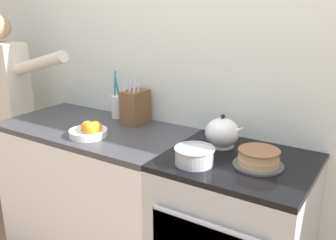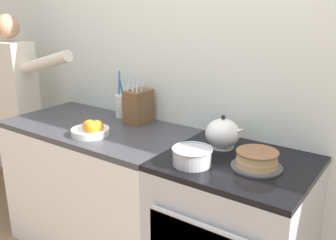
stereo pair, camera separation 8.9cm
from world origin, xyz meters
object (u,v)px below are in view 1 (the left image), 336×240
Objects in this scene: stove_range at (234,235)px; mixing_bowl at (194,156)px; person_baker at (9,101)px; tea_kettle at (223,133)px; layer_cake at (259,158)px; knife_block at (135,107)px; utensil_crock at (118,106)px; fruit_bowl at (89,131)px.

mixing_bowl is at bearing -134.91° from stove_range.
tea_kettle is at bearing 4.51° from person_baker.
layer_cake is 0.94m from knife_block.
stove_range is at bearing 0.34° from person_baker.
knife_block is at bearing 149.90° from mixing_bowl.
person_baker is at bearing 173.75° from mixing_bowl.
utensil_crock is at bearing 167.50° from knife_block.
layer_cake is 1.07× the size of tea_kettle.
person_baker reaches higher than knife_block.
person_baker is (-1.87, 0.02, 0.49)m from stove_range.
fruit_bowl is at bearing -74.65° from utensil_crock.
stove_range is 1.93m from person_baker.
mixing_bowl is (-0.16, -0.16, 0.48)m from stove_range.
utensil_crock is at bearing 171.90° from tea_kettle.
mixing_bowl is 0.63× the size of utensil_crock.
stove_range is 0.49m from layer_cake.
utensil_crock is at bearing 166.27° from layer_cake.
stove_range is at bearing 169.30° from layer_cake.
fruit_bowl is 1.01m from person_baker.
stove_range is 0.56m from tea_kettle.
person_baker reaches higher than tea_kettle.
layer_cake is 1.22× the size of mixing_bowl.
stove_range is at bearing -14.41° from knife_block.
knife_block is 0.19m from utensil_crock.
layer_cake is 0.76× the size of utensil_crock.
knife_block is at bearing 165.59° from stove_range.
fruit_bowl reaches higher than layer_cake.
person_baker is (-1.70, 0.19, 0.00)m from mixing_bowl.
mixing_bowl is 1.71m from person_baker.
knife_block reaches higher than tea_kettle.
knife_block is at bearing 78.94° from fruit_bowl.
tea_kettle reaches higher than mixing_bowl.
mixing_bowl is 0.74m from knife_block.
utensil_crock reaches higher than tea_kettle.
fruit_bowl is (-0.72, -0.28, -0.04)m from tea_kettle.
person_baker is at bearing 170.12° from fruit_bowl.
knife_block is (-0.65, 0.08, 0.03)m from tea_kettle.
tea_kettle is 0.73× the size of knife_block.
layer_cake is at bearing 7.58° from fruit_bowl.
mixing_bowl is (-0.27, -0.14, 0.00)m from layer_cake.
fruit_bowl is at bearing 178.93° from mixing_bowl.
utensil_crock is (-0.18, 0.04, -0.03)m from knife_block.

